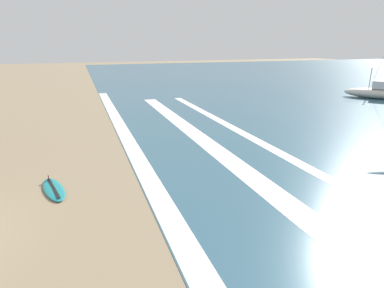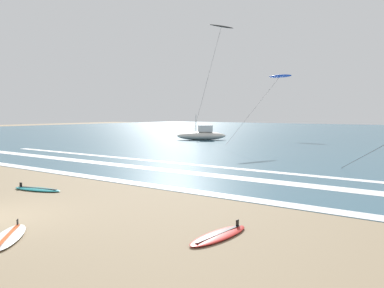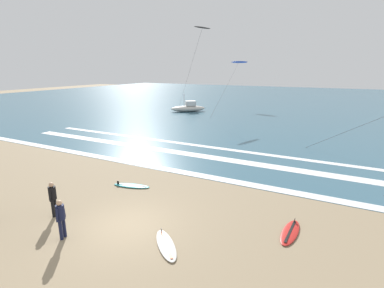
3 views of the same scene
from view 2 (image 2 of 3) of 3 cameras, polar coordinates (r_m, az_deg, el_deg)
name	(u,v)px [view 2 (image 2 of 3)]	position (r m, az deg, el deg)	size (l,w,h in m)	color
ocean_surface	(375,135)	(57.78, 24.65, 1.20)	(140.00, 90.00, 0.01)	#386075
wave_foam_shoreline	(179,189)	(15.48, -1.90, -6.48)	(52.30, 0.72, 0.01)	white
wave_foam_mid_break	(218,176)	(18.74, 3.69, -4.55)	(40.95, 0.99, 0.01)	white
wave_foam_outer_break	(208,166)	(22.07, 2.32, -3.16)	(36.24, 0.59, 0.01)	white
surfboard_right_spare	(37,189)	(16.44, -21.17, -6.02)	(2.18, 1.09, 0.25)	teal
surfboard_left_pile	(219,235)	(9.81, 3.84, -12.84)	(0.71, 2.13, 0.25)	red
surfboard_foreground_flat	(8,237)	(10.60, -24.69, -11.92)	(1.91, 1.91, 0.25)	silver
kite_black_high_left	(221,27)	(43.34, 4.19, 16.29)	(6.02, 3.55, 12.08)	black
kite_blue_far_left	(280,77)	(50.23, 12.41, 9.38)	(3.29, 15.40, 7.56)	blue
offshore_boat	(202,135)	(42.71, 1.43, 1.31)	(5.12, 4.57, 2.70)	beige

